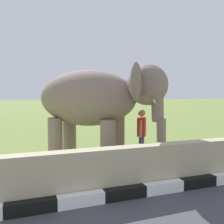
{
  "coord_description": "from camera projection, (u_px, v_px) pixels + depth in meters",
  "views": [
    {
      "loc": [
        -0.05,
        -0.27,
        2.1
      ],
      "look_at": [
        2.5,
        6.54,
        1.6
      ],
      "focal_mm": 39.93,
      "sensor_mm": 36.0,
      "label": 1
    }
  ],
  "objects": [
    {
      "name": "barrier_parapet",
      "position": [
        124.0,
        170.0,
        5.3
      ],
      "size": [
        28.0,
        0.36,
        1.0
      ],
      "primitive_type": "cube",
      "color": "tan",
      "rests_on": "ground_plane"
    },
    {
      "name": "striped_curb",
      "position": [
        3.0,
        212.0,
        4.22
      ],
      "size": [
        16.2,
        0.2,
        0.24
      ],
      "color": "white",
      "rests_on": "ground_plane"
    },
    {
      "name": "elephant",
      "position": [
        98.0,
        100.0,
        7.5
      ],
      "size": [
        3.91,
        3.72,
        2.97
      ],
      "color": "#7E6B60",
      "rests_on": "ground_plane"
    },
    {
      "name": "person_handler",
      "position": [
        142.0,
        132.0,
        7.79
      ],
      "size": [
        0.44,
        0.59,
        1.66
      ],
      "color": "navy",
      "rests_on": "ground_plane"
    }
  ]
}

